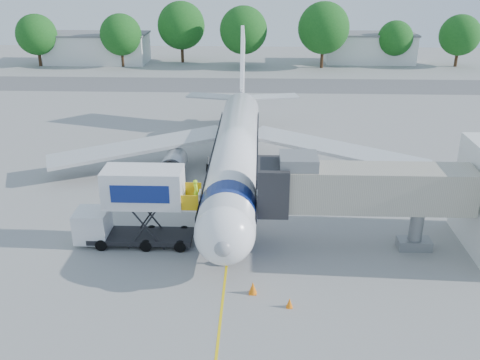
{
  "coord_description": "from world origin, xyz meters",
  "views": [
    {
      "loc": [
        1.96,
        -38.95,
        18.27
      ],
      "look_at": [
        0.61,
        -3.11,
        3.2
      ],
      "focal_mm": 40.0,
      "sensor_mm": 36.0,
      "label": 1
    }
  ],
  "objects_px": {
    "jet_bridge": "(351,189)",
    "catering_hiloader": "(135,207)",
    "aircraft": "(236,150)",
    "ground_tug": "(275,318)"
  },
  "relations": [
    {
      "from": "aircraft",
      "to": "ground_tug",
      "type": "relative_size",
      "value": 9.5
    },
    {
      "from": "catering_hiloader",
      "to": "ground_tug",
      "type": "height_order",
      "value": "catering_hiloader"
    },
    {
      "from": "jet_bridge",
      "to": "catering_hiloader",
      "type": "distance_m",
      "value": 14.35
    },
    {
      "from": "jet_bridge",
      "to": "ground_tug",
      "type": "relative_size",
      "value": 3.5
    },
    {
      "from": "catering_hiloader",
      "to": "ground_tug",
      "type": "distance_m",
      "value": 12.98
    },
    {
      "from": "aircraft",
      "to": "catering_hiloader",
      "type": "relative_size",
      "value": 4.4
    },
    {
      "from": "aircraft",
      "to": "catering_hiloader",
      "type": "xyz_separation_m",
      "value": [
        -6.27,
        -11.12,
        -0.19
      ]
    },
    {
      "from": "aircraft",
      "to": "jet_bridge",
      "type": "xyz_separation_m",
      "value": [
        7.99,
        -11.12,
        1.39
      ]
    },
    {
      "from": "jet_bridge",
      "to": "catering_hiloader",
      "type": "height_order",
      "value": "jet_bridge"
    },
    {
      "from": "jet_bridge",
      "to": "ground_tug",
      "type": "xyz_separation_m",
      "value": [
        -5.07,
        -8.95,
        -3.56
      ]
    }
  ]
}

